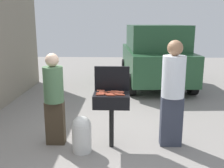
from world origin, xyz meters
TOP-DOWN VIEW (x-y plane):
  - ground_plane at (0.00, 0.00)m, footprint 24.00×24.00m
  - bbq_grill at (0.25, 0.06)m, footprint 0.60×0.44m
  - grill_lid_open at (0.25, 0.28)m, footprint 0.60×0.05m
  - hot_dog_0 at (0.31, 0.16)m, footprint 0.13×0.04m
  - hot_dog_1 at (0.07, -0.05)m, footprint 0.13×0.04m
  - hot_dog_2 at (0.25, 0.11)m, footprint 0.13×0.04m
  - hot_dog_3 at (0.37, -0.02)m, footprint 0.13×0.03m
  - hot_dog_4 at (0.21, -0.01)m, footprint 0.13×0.03m
  - hot_dog_5 at (0.29, 0.03)m, footprint 0.13×0.04m
  - hot_dog_6 at (0.07, 0.04)m, footprint 0.13×0.04m
  - hot_dog_7 at (0.26, -0.09)m, footprint 0.13×0.04m
  - hot_dog_8 at (0.41, -0.06)m, footprint 0.13×0.04m
  - hot_dog_9 at (0.40, 0.09)m, footprint 0.13×0.03m
  - hot_dog_10 at (0.38, 0.13)m, footprint 0.13×0.04m
  - hot_dog_11 at (0.09, -0.01)m, footprint 0.13×0.04m
  - hot_dog_12 at (0.23, -0.06)m, footprint 0.13×0.03m
  - hot_dog_13 at (0.11, 0.09)m, footprint 0.13×0.03m
  - hot_dog_14 at (0.06, 0.20)m, footprint 0.13×0.03m
  - propane_tank at (-0.23, -0.13)m, footprint 0.32×0.32m
  - person_left at (-0.74, 0.15)m, footprint 0.34×0.34m
  - person_right at (1.28, 0.17)m, footprint 0.38×0.38m
  - parked_minivan at (1.54, 4.93)m, footprint 2.24×4.50m

SIDE VIEW (x-z plane):
  - ground_plane at x=0.00m, z-range 0.00..0.00m
  - propane_tank at x=-0.23m, z-range 0.01..0.63m
  - bbq_grill at x=0.25m, z-range 0.33..1.29m
  - person_left at x=-0.74m, z-range 0.07..1.68m
  - hot_dog_0 at x=0.31m, z-range 0.96..0.98m
  - hot_dog_1 at x=0.07m, z-range 0.96..0.98m
  - hot_dog_2 at x=0.25m, z-range 0.96..0.98m
  - hot_dog_3 at x=0.37m, z-range 0.96..0.98m
  - hot_dog_4 at x=0.21m, z-range 0.96..0.98m
  - hot_dog_5 at x=0.29m, z-range 0.96..0.98m
  - hot_dog_6 at x=0.07m, z-range 0.96..0.98m
  - hot_dog_7 at x=0.26m, z-range 0.96..0.98m
  - hot_dog_8 at x=0.41m, z-range 0.96..0.98m
  - hot_dog_9 at x=0.40m, z-range 0.96..0.98m
  - hot_dog_10 at x=0.38m, z-range 0.96..0.98m
  - hot_dog_11 at x=0.09m, z-range 0.96..0.98m
  - hot_dog_12 at x=0.23m, z-range 0.96..0.98m
  - hot_dog_13 at x=0.11m, z-range 0.96..0.98m
  - hot_dog_14 at x=0.06m, z-range 0.96..0.98m
  - person_right at x=1.28m, z-range 0.08..1.91m
  - parked_minivan at x=1.54m, z-range 0.02..2.04m
  - grill_lid_open at x=0.25m, z-range 0.96..1.38m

